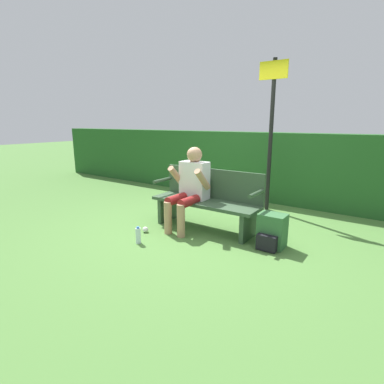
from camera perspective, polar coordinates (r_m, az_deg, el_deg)
ground_plane at (r=4.43m, az=2.35°, el=-7.03°), size 40.00×40.00×0.00m
hedge_back at (r=6.11m, az=13.25°, el=4.73°), size 12.00×0.37×1.34m
park_bench at (r=4.36m, az=2.88°, el=-1.42°), size 1.62×0.46×0.86m
person_seated at (r=4.32m, az=-0.34°, el=1.38°), size 0.55×0.65×1.18m
backpack at (r=3.88m, az=14.92°, el=-7.32°), size 0.33×0.34×0.43m
water_bottle at (r=3.96m, az=-10.21°, el=-8.15°), size 0.07×0.07×0.22m
signpost at (r=5.34m, az=14.85°, el=12.36°), size 0.47×0.09×2.54m
litter_crumple at (r=4.34m, az=-8.87°, el=-7.07°), size 0.08×0.08×0.08m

